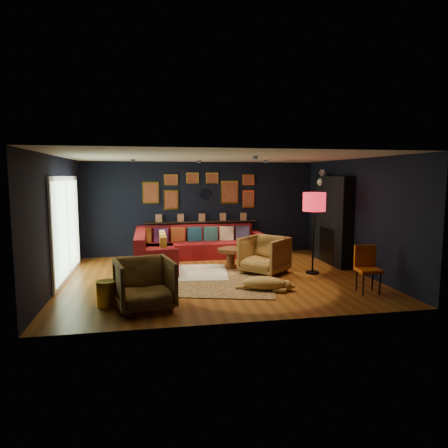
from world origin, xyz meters
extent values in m
plane|color=brown|center=(0.00, 0.00, 0.00)|extent=(6.50, 6.50, 0.00)
plane|color=black|center=(0.00, 2.75, 1.30)|extent=(6.50, 0.00, 6.50)
plane|color=black|center=(0.00, -2.75, 1.30)|extent=(6.50, 0.00, 6.50)
plane|color=black|center=(-3.25, 0.00, 1.30)|extent=(0.00, 5.50, 5.50)
plane|color=black|center=(3.25, 0.00, 1.30)|extent=(0.00, 5.50, 5.50)
plane|color=beige|center=(0.00, 0.00, 2.60)|extent=(6.50, 6.50, 0.00)
cube|color=maroon|center=(-0.20, 2.25, 0.21)|extent=(3.20, 0.95, 0.42)
cube|color=maroon|center=(-0.20, 2.60, 0.63)|extent=(3.20, 0.24, 0.46)
cube|color=maroon|center=(1.50, 2.25, 0.32)|extent=(0.22, 0.95, 0.64)
cube|color=maroon|center=(-1.32, 1.15, 0.21)|extent=(0.95, 2.20, 0.42)
cube|color=maroon|center=(-1.68, 1.15, 0.63)|extent=(0.24, 2.20, 0.46)
cube|color=maroon|center=(-1.32, 0.15, 0.32)|extent=(0.95, 0.22, 0.64)
cube|color=#9C511C|center=(-1.60, 2.40, 0.62)|extent=(0.38, 0.14, 0.38)
cube|color=#502352|center=(-1.15, 2.40, 0.62)|extent=(0.38, 0.14, 0.38)
cube|color=brown|center=(-0.70, 2.40, 0.62)|extent=(0.38, 0.14, 0.38)
cube|color=navy|center=(-0.25, 2.40, 0.62)|extent=(0.38, 0.14, 0.38)
cube|color=#28585F|center=(0.20, 2.40, 0.62)|extent=(0.38, 0.14, 0.38)
cube|color=#C6B397|center=(0.65, 2.40, 0.62)|extent=(0.38, 0.14, 0.38)
cube|color=#343556|center=(1.10, 2.40, 0.62)|extent=(0.38, 0.14, 0.38)
cube|color=tan|center=(-1.15, 1.85, 0.62)|extent=(0.14, 0.38, 0.38)
cube|color=gold|center=(-1.15, 1.35, 0.62)|extent=(0.14, 0.38, 0.38)
cube|color=#A77823|center=(-1.15, 0.85, 0.62)|extent=(0.14, 0.38, 0.38)
cube|color=black|center=(0.00, 2.68, 0.92)|extent=(3.20, 0.12, 0.04)
cube|color=gold|center=(-1.40, 2.72, 1.75)|extent=(0.45, 0.03, 0.60)
cube|color=#A64D2F|center=(-1.40, 2.70, 1.75)|extent=(0.38, 0.01, 0.51)
cube|color=gold|center=(-0.85, 2.72, 1.55)|extent=(0.40, 0.03, 0.55)
cube|color=#A64D2F|center=(-0.85, 2.70, 1.55)|extent=(0.34, 0.01, 0.47)
cube|color=gold|center=(-0.85, 2.72, 2.10)|extent=(0.38, 0.03, 0.30)
cube|color=#A64D2F|center=(-0.85, 2.70, 2.10)|extent=(0.32, 0.01, 0.25)
cube|color=gold|center=(0.80, 2.72, 1.75)|extent=(0.50, 0.03, 0.65)
cube|color=#A64D2F|center=(0.80, 2.70, 1.75)|extent=(0.42, 0.01, 0.55)
cube|color=gold|center=(1.35, 2.72, 1.55)|extent=(0.35, 0.03, 0.50)
cube|color=#A64D2F|center=(1.35, 2.70, 1.55)|extent=(0.30, 0.01, 0.42)
cube|color=gold|center=(1.35, 2.72, 2.10)|extent=(0.35, 0.03, 0.30)
cube|color=#A64D2F|center=(1.35, 2.70, 2.10)|extent=(0.30, 0.01, 0.25)
cube|color=gold|center=(-0.25, 2.72, 2.15)|extent=(0.35, 0.03, 0.30)
cube|color=#A64D2F|center=(-0.25, 2.70, 2.15)|extent=(0.30, 0.01, 0.25)
cube|color=gold|center=(0.30, 2.72, 2.15)|extent=(0.35, 0.03, 0.30)
cube|color=#A64D2F|center=(0.30, 2.70, 2.15)|extent=(0.30, 0.01, 0.25)
cylinder|color=silver|center=(0.10, 2.72, 1.70)|extent=(0.28, 0.03, 0.28)
cone|color=gold|center=(0.32, 2.72, 1.70)|extent=(0.03, 0.16, 0.03)
cone|color=gold|center=(0.30, 2.72, 1.78)|extent=(0.04, 0.16, 0.04)
cone|color=gold|center=(0.26, 2.72, 1.86)|extent=(0.04, 0.16, 0.04)
cone|color=gold|center=(0.18, 2.72, 1.90)|extent=(0.04, 0.16, 0.04)
cone|color=gold|center=(0.10, 2.72, 1.92)|extent=(0.03, 0.16, 0.03)
cone|color=gold|center=(0.02, 2.72, 1.90)|extent=(0.04, 0.16, 0.04)
cone|color=gold|center=(-0.06, 2.72, 1.86)|extent=(0.04, 0.16, 0.04)
cone|color=gold|center=(-0.10, 2.72, 1.78)|extent=(0.04, 0.16, 0.04)
cone|color=gold|center=(-0.12, 2.72, 1.70)|extent=(0.03, 0.16, 0.03)
cone|color=gold|center=(-0.10, 2.72, 1.62)|extent=(0.04, 0.16, 0.04)
cone|color=gold|center=(-0.06, 2.72, 1.54)|extent=(0.04, 0.16, 0.04)
cone|color=gold|center=(0.02, 2.72, 1.50)|extent=(0.04, 0.16, 0.04)
cone|color=gold|center=(0.10, 2.72, 1.48)|extent=(0.03, 0.16, 0.03)
cone|color=gold|center=(0.18, 2.72, 1.50)|extent=(0.04, 0.16, 0.04)
cone|color=gold|center=(0.26, 2.72, 1.54)|extent=(0.04, 0.16, 0.04)
cone|color=gold|center=(0.30, 2.72, 1.62)|extent=(0.04, 0.16, 0.04)
cube|color=black|center=(3.10, 0.90, 1.10)|extent=(0.30, 1.60, 2.20)
cube|color=black|center=(3.04, 0.90, 0.45)|extent=(0.20, 0.80, 0.90)
cone|color=white|center=(3.19, 1.40, 2.05)|extent=(0.35, 0.28, 0.28)
sphere|color=white|center=(2.97, 1.40, 2.05)|extent=(0.20, 0.20, 0.20)
cylinder|color=white|center=(2.99, 1.34, 2.22)|extent=(0.02, 0.10, 0.28)
cylinder|color=white|center=(2.99, 1.46, 2.22)|extent=(0.02, 0.10, 0.28)
cube|color=white|center=(-3.22, 0.60, 1.10)|extent=(0.04, 2.80, 2.20)
cube|color=#BDE7B1|center=(-3.20, 0.60, 1.10)|extent=(0.01, 2.60, 2.00)
cube|color=white|center=(-3.19, 0.60, 1.10)|extent=(0.02, 0.06, 2.00)
cylinder|color=black|center=(-1.80, 1.20, 2.56)|extent=(0.10, 0.10, 0.06)
cylinder|color=black|center=(-0.20, 1.60, 2.56)|extent=(0.10, 0.10, 0.06)
cylinder|color=black|center=(1.40, 1.20, 2.56)|extent=(0.10, 0.10, 0.06)
cylinder|color=black|center=(0.60, -0.80, 2.56)|extent=(0.10, 0.10, 0.06)
cube|color=silver|center=(-0.80, 0.51, 0.01)|extent=(2.31, 1.80, 0.03)
cube|color=tan|center=(-0.51, -0.30, 0.01)|extent=(3.67, 3.02, 0.02)
cylinder|color=brown|center=(0.37, 0.68, 0.21)|extent=(0.11, 0.11, 0.36)
cylinder|color=brown|center=(0.72, 0.68, 0.21)|extent=(0.11, 0.11, 0.36)
cylinder|color=brown|center=(0.55, 1.08, 0.21)|extent=(0.11, 0.11, 0.36)
cylinder|color=maroon|center=(-1.30, 1.16, 0.19)|extent=(0.49, 0.49, 0.32)
imported|color=#C88D3E|center=(-1.56, -1.83, 0.46)|extent=(1.06, 1.02, 0.93)
imported|color=#C88D3E|center=(1.08, 0.14, 0.47)|extent=(1.24, 1.25, 0.94)
cylinder|color=gold|center=(-2.20, -1.55, 0.22)|extent=(0.34, 0.34, 0.43)
cylinder|color=black|center=(2.41, -1.82, 0.22)|extent=(0.03, 0.03, 0.44)
cylinder|color=black|center=(2.73, -1.86, 0.22)|extent=(0.03, 0.03, 0.44)
cylinder|color=black|center=(2.45, -1.51, 0.22)|extent=(0.03, 0.03, 0.44)
cylinder|color=black|center=(2.76, -1.54, 0.22)|extent=(0.03, 0.03, 0.44)
cube|color=orange|center=(2.59, -1.68, 0.44)|extent=(0.47, 0.47, 0.06)
cube|color=orange|center=(2.61, -1.50, 0.68)|extent=(0.42, 0.10, 0.42)
cylinder|color=black|center=(2.17, -0.05, 0.02)|extent=(0.31, 0.31, 0.04)
cylinder|color=black|center=(2.17, -0.05, 0.78)|extent=(0.04, 0.04, 1.48)
cylinder|color=red|center=(2.17, -0.05, 1.63)|extent=(0.51, 0.51, 0.42)
camera|label=1|loc=(-1.45, -8.41, 2.19)|focal=32.00mm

